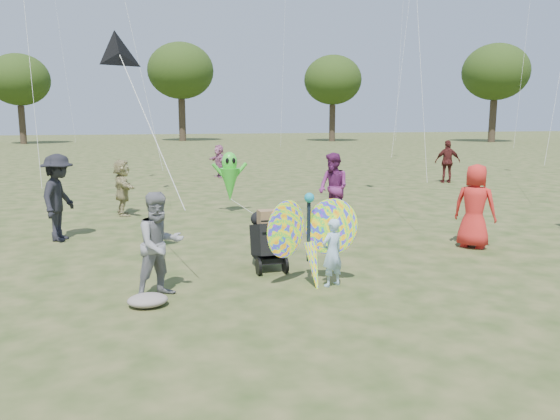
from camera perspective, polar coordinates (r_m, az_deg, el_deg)
The scene contains 15 objects.
ground at distance 8.54m, azimuth 3.81°, elevation -8.90°, with size 160.00×160.00×0.00m, color #51592B.
child_girl at distance 8.88m, azimuth 5.48°, elevation -4.45°, with size 0.41×0.27×1.12m, color #A1C5E4.
adult_man at distance 8.47m, azimuth -12.44°, elevation -3.58°, with size 0.79×0.61×1.62m, color gray.
grey_bag at distance 8.26m, azimuth -13.66°, elevation -9.14°, with size 0.58×0.48×0.19m, color gray.
crowd_a at distance 12.08m, azimuth 19.69°, elevation 0.38°, with size 0.86×0.56×1.76m, color red.
crowd_b at distance 12.97m, azimuth -22.11°, elevation 1.21°, with size 1.24×0.72×1.93m, color black.
crowd_d at distance 15.76m, azimuth -16.15°, elevation 2.27°, with size 1.45×0.46×1.56m, color tan.
crowd_e at distance 14.19m, azimuth 5.59°, elevation 2.33°, with size 0.88×0.69×1.81m, color #6D2460.
crowd_h at distance 23.71m, azimuth 17.10°, elevation 4.86°, with size 1.03×0.43×1.76m, color #4F1C1A.
crowd_j at distance 24.92m, azimuth -6.40°, elevation 5.11°, with size 1.37×0.44×1.48m, color #AB628A.
jogging_stroller at distance 9.85m, azimuth -1.38°, elevation -2.66°, with size 0.54×1.07×1.09m.
butterfly_kite at distance 8.81m, azimuth 3.22°, elevation -3.13°, with size 1.74×0.75×1.73m.
delta_kite_rig at distance 9.83m, azimuth -16.42°, elevation 15.30°, with size 1.36×1.76×2.87m.
alien_kite at distance 15.65m, azimuth -5.27°, elevation 3.26°, with size 1.12×0.69×1.74m.
tree_line at distance 53.20m, azimuth -7.69°, elevation 14.13°, with size 91.78×33.60×10.79m.
Camera 1 is at (-2.52, -7.69, 2.73)m, focal length 35.00 mm.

